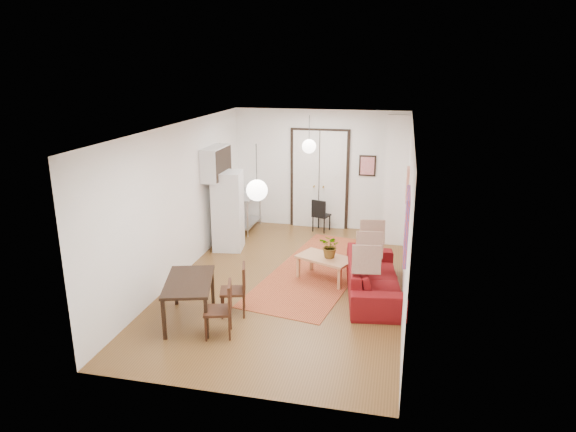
% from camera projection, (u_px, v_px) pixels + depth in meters
% --- Properties ---
extents(floor, '(7.00, 7.00, 0.00)m').
position_uv_depth(floor, '(288.00, 282.00, 9.66)').
color(floor, brown).
rests_on(floor, ground).
extents(ceiling, '(4.20, 7.00, 0.02)m').
position_uv_depth(ceiling, '(288.00, 127.00, 8.82)').
color(ceiling, white).
rests_on(ceiling, wall_back).
extents(wall_back, '(4.20, 0.02, 2.90)m').
position_uv_depth(wall_back, '(320.00, 170.00, 12.51)').
color(wall_back, white).
rests_on(wall_back, floor).
extents(wall_front, '(4.20, 0.02, 2.90)m').
position_uv_depth(wall_front, '(223.00, 287.00, 5.97)').
color(wall_front, white).
rests_on(wall_front, floor).
extents(wall_left, '(0.02, 7.00, 2.90)m').
position_uv_depth(wall_left, '(180.00, 201.00, 9.68)').
color(wall_left, white).
rests_on(wall_left, floor).
extents(wall_right, '(0.02, 7.00, 2.90)m').
position_uv_depth(wall_right, '(408.00, 215.00, 8.80)').
color(wall_right, white).
rests_on(wall_right, floor).
extents(double_doors, '(1.44, 0.06, 2.50)m').
position_uv_depth(double_doors, '(319.00, 180.00, 12.54)').
color(double_doors, white).
rests_on(double_doors, wall_back).
extents(stub_partition, '(0.50, 0.10, 2.90)m').
position_uv_depth(stub_partition, '(396.00, 182.00, 11.23)').
color(stub_partition, white).
rests_on(stub_partition, floor).
extents(wall_cabinet, '(0.35, 1.00, 0.70)m').
position_uv_depth(wall_cabinet, '(216.00, 163.00, 10.92)').
color(wall_cabinet, silver).
rests_on(wall_cabinet, wall_left).
extents(painting_popart, '(0.05, 1.00, 1.00)m').
position_uv_depth(painting_popart, '(407.00, 225.00, 7.58)').
color(painting_popart, red).
rests_on(painting_popart, wall_right).
extents(painting_abstract, '(0.05, 0.50, 0.60)m').
position_uv_depth(painting_abstract, '(408.00, 185.00, 9.45)').
color(painting_abstract, white).
rests_on(painting_abstract, wall_right).
extents(poster_back, '(0.40, 0.03, 0.50)m').
position_uv_depth(poster_back, '(367.00, 166.00, 12.20)').
color(poster_back, red).
rests_on(poster_back, wall_back).
extents(print_left, '(0.03, 0.44, 0.54)m').
position_uv_depth(print_left, '(217.00, 157.00, 11.40)').
color(print_left, '#A77A45').
rests_on(print_left, wall_left).
extents(pendant_back, '(0.30, 0.30, 0.80)m').
position_uv_depth(pendant_back, '(309.00, 146.00, 10.88)').
color(pendant_back, silver).
rests_on(pendant_back, ceiling).
extents(pendant_front, '(0.30, 0.30, 0.80)m').
position_uv_depth(pendant_front, '(257.00, 190.00, 7.14)').
color(pendant_front, silver).
rests_on(pendant_front, ceiling).
extents(kilim_rug, '(2.28, 4.38, 0.01)m').
position_uv_depth(kilim_rug, '(317.00, 270.00, 10.17)').
color(kilim_rug, '#B95D2E').
rests_on(kilim_rug, floor).
extents(sofa, '(1.20, 2.38, 0.66)m').
position_uv_depth(sofa, '(374.00, 277.00, 9.05)').
color(sofa, maroon).
rests_on(sofa, floor).
extents(coffee_table, '(1.17, 0.93, 0.46)m').
position_uv_depth(coffee_table, '(325.00, 260.00, 9.64)').
color(coffee_table, tan).
rests_on(coffee_table, floor).
extents(potted_plant, '(0.50, 0.48, 0.44)m').
position_uv_depth(potted_plant, '(331.00, 246.00, 9.54)').
color(potted_plant, '#316A2F').
rests_on(potted_plant, coffee_table).
extents(kitchen_counter, '(0.58, 1.15, 0.88)m').
position_uv_depth(kitchen_counter, '(244.00, 207.00, 12.53)').
color(kitchen_counter, silver).
rests_on(kitchen_counter, floor).
extents(bowl, '(0.21, 0.21, 0.05)m').
position_uv_depth(bowl, '(240.00, 197.00, 12.15)').
color(bowl, silver).
rests_on(bowl, kitchen_counter).
extents(soap_bottle, '(0.08, 0.08, 0.18)m').
position_uv_depth(soap_bottle, '(247.00, 189.00, 12.64)').
color(soap_bottle, teal).
rests_on(soap_bottle, kitchen_counter).
extents(fridge, '(0.69, 0.69, 1.74)m').
position_uv_depth(fridge, '(228.00, 211.00, 11.13)').
color(fridge, white).
rests_on(fridge, floor).
extents(dining_table, '(1.03, 1.39, 0.69)m').
position_uv_depth(dining_table, '(189.00, 285.00, 8.04)').
color(dining_table, black).
rests_on(dining_table, floor).
extents(dining_chair_near, '(0.50, 0.62, 0.85)m').
position_uv_depth(dining_chair_near, '(234.00, 284.00, 8.35)').
color(dining_chair_near, '#3D1E13').
rests_on(dining_chair_near, floor).
extents(dining_chair_far, '(0.50, 0.62, 0.85)m').
position_uv_depth(dining_chair_far, '(220.00, 303.00, 7.70)').
color(dining_chair_far, '#3D1E13').
rests_on(dining_chair_far, floor).
extents(black_side_chair, '(0.46, 0.47, 0.80)m').
position_uv_depth(black_side_chair, '(322.00, 212.00, 12.51)').
color(black_side_chair, black).
rests_on(black_side_chair, floor).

